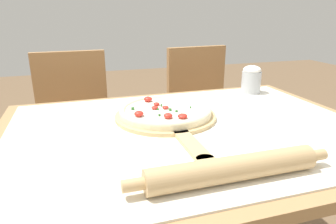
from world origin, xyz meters
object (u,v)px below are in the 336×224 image
object	(u,v)px
chair_right	(202,111)
flour_cup	(251,79)
pizza_peel	(167,118)
pizza	(165,111)
chair_left	(75,124)
rolling_pin	(233,169)

from	to	relation	value
chair_right	flour_cup	xyz separation A→B (m)	(0.03, -0.46, 0.29)
flour_cup	pizza_peel	bearing A→B (deg)	-153.57
pizza	chair_right	xyz separation A→B (m)	(0.43, 0.66, -0.26)
pizza	chair_left	size ratio (longest dim) A/B	0.35
pizza_peel	flour_cup	bearing A→B (deg)	26.43
pizza	rolling_pin	bearing A→B (deg)	-86.85
pizza	chair_left	world-z (taller)	chair_left
flour_cup	chair_left	bearing A→B (deg)	149.19
rolling_pin	flour_cup	world-z (taller)	flour_cup
pizza	flour_cup	size ratio (longest dim) A/B	2.56
chair_left	flour_cup	distance (m)	0.94
pizza	rolling_pin	xyz separation A→B (m)	(0.02, -0.43, 0.00)
chair_left	flour_cup	bearing A→B (deg)	-32.36
pizza_peel	pizza	world-z (taller)	pizza
chair_left	flour_cup	world-z (taller)	chair_left
chair_left	chair_right	distance (m)	0.74
pizza_peel	rolling_pin	world-z (taller)	rolling_pin
pizza_peel	pizza	distance (m)	0.03
rolling_pin	pizza_peel	bearing A→B (deg)	93.23
pizza	flour_cup	distance (m)	0.50
rolling_pin	chair_left	world-z (taller)	chair_left
rolling_pin	flour_cup	size ratio (longest dim) A/B	3.93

